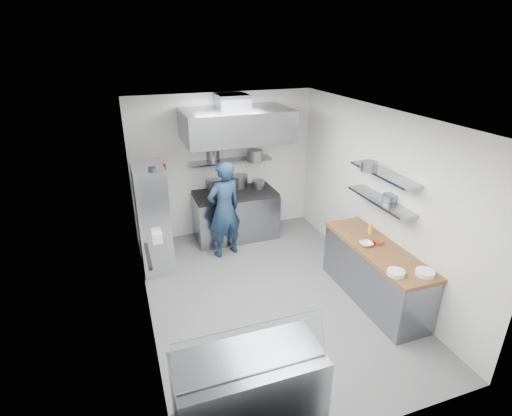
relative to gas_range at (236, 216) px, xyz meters
name	(u,v)px	position (x,y,z in m)	size (l,w,h in m)	color
floor	(269,295)	(-0.10, -2.10, -0.45)	(5.00, 5.00, 0.00)	#5F5F62
ceiling	(271,115)	(-0.10, -2.10, 2.35)	(5.00, 5.00, 0.00)	silver
wall_back	(224,165)	(-0.10, 0.40, 0.95)	(3.60, 0.02, 2.80)	white
wall_front	(372,323)	(-0.10, -4.60, 0.95)	(3.60, 0.02, 2.80)	white
wall_left	(140,233)	(-1.90, -2.10, 0.95)	(5.00, 0.02, 2.80)	white
wall_right	(377,198)	(1.70, -2.10, 0.95)	(5.00, 0.02, 2.80)	white
gas_range	(236,216)	(0.00, 0.00, 0.00)	(1.60, 0.80, 0.90)	gray
cooktop	(235,194)	(0.00, 0.00, 0.48)	(1.57, 0.78, 0.06)	black
stock_pot_left	(213,184)	(-0.36, 0.33, 0.61)	(0.26, 0.26, 0.20)	slate
stock_pot_mid	(239,181)	(0.16, 0.27, 0.63)	(0.36, 0.36, 0.24)	slate
stock_pot_right	(258,184)	(0.50, 0.06, 0.59)	(0.25, 0.25, 0.16)	slate
over_range_shelf	(231,161)	(0.00, 0.24, 1.07)	(1.60, 0.30, 0.04)	gray
shelf_pot_a	(212,154)	(-0.31, 0.45, 1.18)	(0.29, 0.29, 0.18)	slate
shelf_pot_b	(255,156)	(0.40, 0.00, 1.20)	(0.30, 0.30, 0.22)	slate
extractor_hood	(236,125)	(0.00, -0.18, 1.85)	(1.90, 1.15, 0.55)	gray
hood_duct	(232,101)	(0.00, 0.05, 2.23)	(0.55, 0.55, 0.24)	slate
red_firebox	(160,172)	(-1.35, 0.34, 0.97)	(0.22, 0.10, 0.26)	#A9110D
chef	(224,209)	(-0.39, -0.61, 0.45)	(0.66, 0.43, 1.80)	#172B46
wire_rack	(153,218)	(-1.63, -0.61, 0.48)	(0.50, 0.90, 1.85)	silver
rack_bin_a	(157,237)	(-1.63, -1.10, 0.35)	(0.15, 0.19, 0.17)	white
rack_bin_b	(151,198)	(-1.63, -0.66, 0.85)	(0.13, 0.17, 0.15)	yellow
rack_jar	(152,173)	(-1.58, -0.87, 1.35)	(0.12, 0.12, 0.18)	black
knife_strip	(148,256)	(-1.88, -3.00, 1.10)	(0.04, 0.55, 0.05)	black
prep_counter_base	(374,275)	(1.38, -2.70, -0.03)	(0.62, 2.00, 0.84)	gray
prep_counter_top	(378,249)	(1.38, -2.70, 0.42)	(0.65, 2.04, 0.06)	brown
plate_stack_a	(425,273)	(1.50, -3.53, 0.48)	(0.24, 0.24, 0.06)	white
plate_stack_b	(396,273)	(1.15, -3.40, 0.48)	(0.23, 0.23, 0.06)	white
copper_pan	(378,242)	(1.42, -2.62, 0.48)	(0.14, 0.14, 0.06)	#D5623C
squeeze_bottle	(370,228)	(1.51, -2.28, 0.54)	(0.06, 0.06, 0.18)	yellow
mixing_bowl	(366,244)	(1.24, -2.59, 0.47)	(0.19, 0.19, 0.05)	white
wall_shelf_lower	(380,201)	(1.54, -2.40, 1.05)	(0.30, 1.30, 0.04)	gray
wall_shelf_upper	(384,174)	(1.54, -2.40, 1.47)	(0.30, 1.30, 0.04)	gray
shelf_pot_c	(390,198)	(1.63, -2.49, 1.12)	(0.21, 0.21, 0.10)	slate
shelf_pot_d	(369,166)	(1.37, -2.27, 1.56)	(0.24, 0.24, 0.14)	slate
display_case	(249,391)	(-1.10, -4.10, -0.03)	(1.50, 0.70, 0.85)	gray
display_glass	(252,350)	(-1.10, -4.22, 0.62)	(1.47, 0.02, 0.45)	silver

